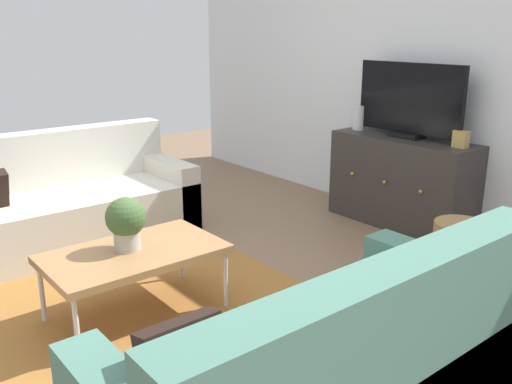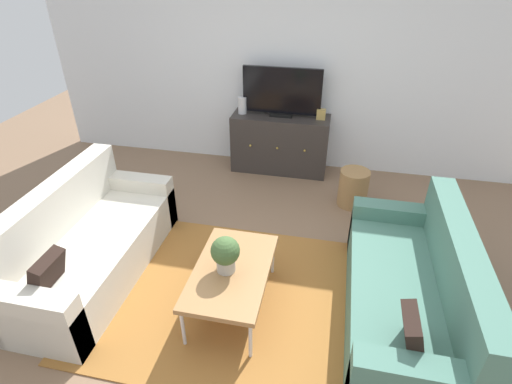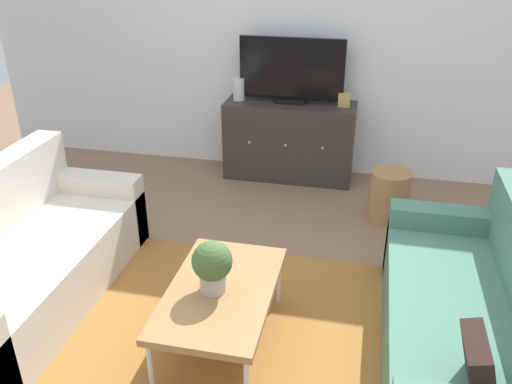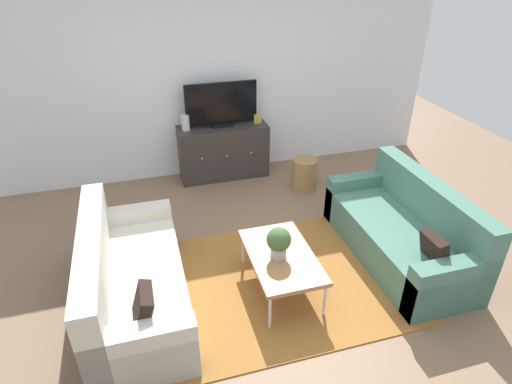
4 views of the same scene
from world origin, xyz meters
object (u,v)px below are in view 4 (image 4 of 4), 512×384
Objects in this scene: flat_screen_tv at (221,105)px; wicker_basket at (304,174)px; couch_right_side at (405,233)px; coffee_table at (281,257)px; tv_console at (223,151)px; potted_plant at (279,242)px; glass_vase at (185,123)px; couch_left_side at (127,284)px; mantel_clock at (257,118)px.

flat_screen_tv is 1.48m from wicker_basket.
couch_right_side is 1.46m from coffee_table.
tv_console is 2.86× the size of wicker_basket.
coffee_table is 0.21m from potted_plant.
glass_vase reaches higher than wicker_basket.
couch_right_side is 1.90× the size of flat_screen_tv.
couch_left_side is 2.77m from tv_console.
mantel_clock is at bearing 0.01° from tv_console.
couch_left_side reaches higher than wicker_basket.
potted_plant is at bearing -90.64° from flat_screen_tv.
potted_plant is at bearing -154.95° from coffee_table.
couch_right_side is at bearing 5.77° from potted_plant.
flat_screen_tv is at bearing 90.22° from coffee_table.
wicker_basket is at bearing 35.11° from couch_left_side.
coffee_table is 1.01× the size of flat_screen_tv.
wicker_basket is (0.47, -0.69, -0.61)m from mantel_clock.
potted_plant is 2.39× the size of mantel_clock.
couch_right_side is at bearing -74.14° from wicker_basket.
coffee_table is 0.80× the size of tv_console.
couch_left_side is at bearing 173.83° from potted_plant.
couch_left_side is 2.93m from wicker_basket.
couch_left_side reaches higher than potted_plant.
flat_screen_tv is (1.42, 2.39, 0.78)m from couch_left_side.
potted_plant is at bearing -90.65° from tv_console.
mantel_clock reaches higher than couch_left_side.
glass_vase is at bearing 129.58° from couch_right_side.
coffee_table is 3.21× the size of potted_plant.
coffee_table is at bearing -118.05° from wicker_basket.
glass_vase reaches higher than tv_console.
flat_screen_tv is 2.25× the size of wicker_basket.
couch_left_side is 1.00× the size of couch_right_side.
potted_plant is (-1.49, -0.15, 0.30)m from couch_right_side.
glass_vase is (0.91, 2.37, 0.58)m from couch_left_side.
couch_right_side is at bearing -58.47° from tv_console.
tv_console reaches higher than coffee_table.
couch_right_side is at bearing -50.42° from glass_vase.
mantel_clock is (-0.95, 2.37, 0.54)m from couch_right_side.
potted_plant is at bearing -6.17° from couch_left_side.
tv_console is at bearing -0.01° from glass_vase.
tv_console is at bearing -179.99° from mantel_clock.
flat_screen_tv is (-0.01, 2.53, 0.69)m from coffee_table.
coffee_table is 2.61m from glass_vase.
wicker_basket is at bearing -24.92° from glass_vase.
glass_vase reaches higher than mantel_clock.
couch_left_side is 14.39× the size of mantel_clock.
mantel_clock is (0.53, 2.52, 0.24)m from potted_plant.
coffee_table is at bearing -101.19° from mantel_clock.
tv_console is at bearing 121.53° from couch_right_side.
flat_screen_tv is 0.54m from glass_vase.
mantel_clock is (0.51, 0.00, 0.45)m from tv_console.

